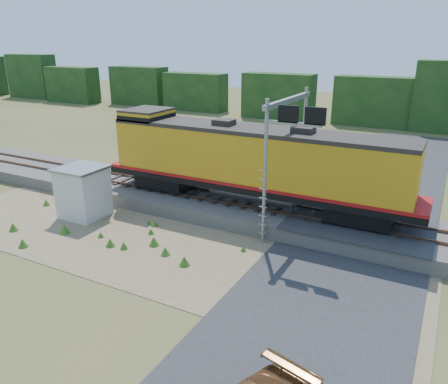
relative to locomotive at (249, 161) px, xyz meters
The scene contains 10 objects.
ground 6.88m from the locomotive, 97.59° to the right, with size 140.00×140.00×0.00m, color #475123.
ballast 2.97m from the locomotive, behind, with size 70.00×5.00×0.80m, color slate.
rails 2.51m from the locomotive, behind, with size 70.00×1.54×0.16m.
dirt_shoulder 6.97m from the locomotive, 116.97° to the right, with size 26.00×8.00×0.03m, color #8C7754.
road 8.73m from the locomotive, 40.30° to the right, with size 7.00×66.00×0.86m.
tree_line_north 32.01m from the locomotive, 91.43° to the left, with size 130.00×3.00×6.50m.
weed_clumps 8.00m from the locomotive, 126.08° to the right, with size 15.00×6.20×0.56m, color #396A1E, non-canonical shape.
locomotive is the anchor object (origin of this frame).
shed 9.45m from the locomotive, 152.37° to the right, with size 2.50×2.50×2.90m.
signal_gantry 3.29m from the locomotive, 14.94° to the right, with size 2.80×6.20×7.07m.
Camera 1 is at (10.43, -15.02, 9.54)m, focal length 35.00 mm.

